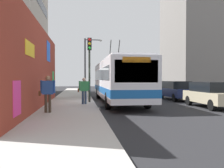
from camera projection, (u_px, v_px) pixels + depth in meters
The scene contains 13 objects.
ground_plane at pixel (94, 103), 17.76m from camera, with size 80.00×80.00×0.00m, color #232326.
sidewalk_slab at pixel (72, 102), 17.54m from camera, with size 48.00×3.20×0.15m, color #ADA8A0.
graffiti_wall at pixel (39, 68), 13.80m from camera, with size 15.01×0.32×4.82m.
building_far_left at pixel (10, 5), 28.38m from camera, with size 12.68×7.15×21.00m.
building_far_right at pixel (196, 33), 37.51m from camera, with size 10.51×8.11×17.91m.
city_bus at pixel (118, 79), 18.00m from camera, with size 12.20×2.66×4.88m.
parked_car_champagne at pixel (211, 94), 14.78m from camera, with size 4.31×1.75×1.58m.
parked_car_navy at pixel (176, 90), 20.09m from camera, with size 4.54×1.76×1.58m.
pedestrian_at_curb at pixel (84, 89), 15.42m from camera, with size 0.23×0.75×1.70m.
pedestrian_near_wall at pixel (48, 91), 11.54m from camera, with size 0.24×0.78×1.78m.
traffic_light at pixel (89, 59), 16.61m from camera, with size 0.49×0.28×4.47m.
street_lamp at pixel (87, 62), 25.97m from camera, with size 0.44×1.92×6.00m.
curbside_puddle at pixel (107, 108), 14.56m from camera, with size 1.63×1.63×0.00m, color black.
Camera 1 is at (-17.74, 1.00, 1.78)m, focal length 38.48 mm.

